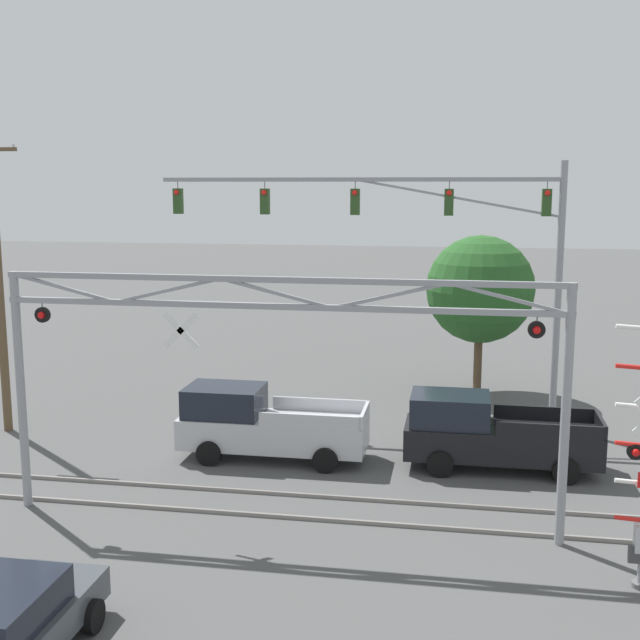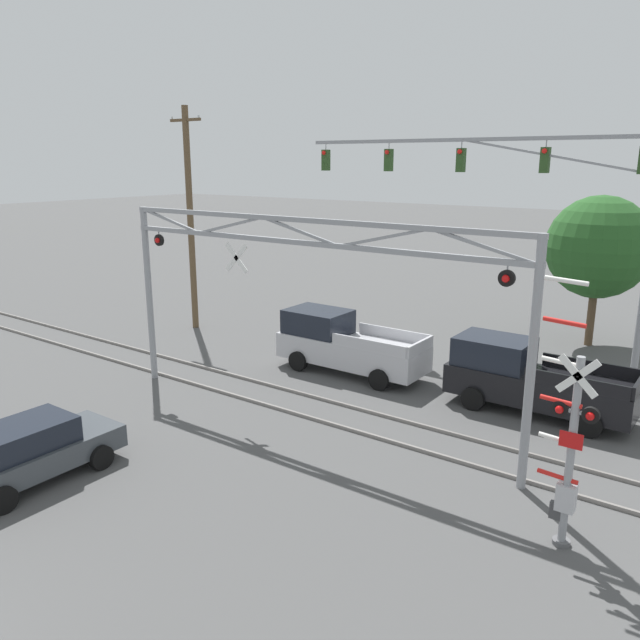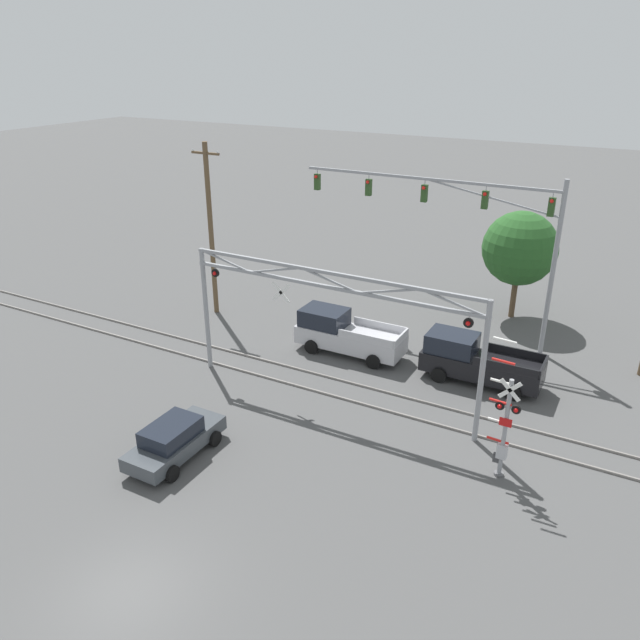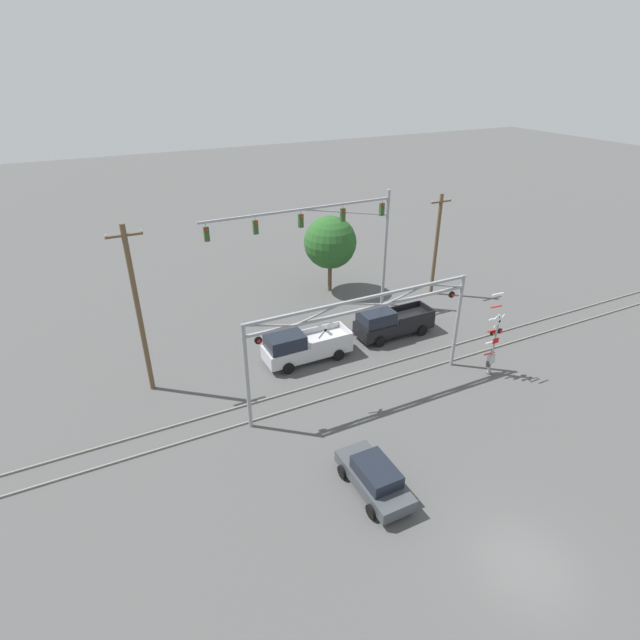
# 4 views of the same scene
# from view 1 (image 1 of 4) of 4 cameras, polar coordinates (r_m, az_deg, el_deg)

# --- Properties ---
(rail_track_near) EXTENTS (80.00, 0.08, 0.10)m
(rail_track_near) POSITION_cam_1_polar(r_m,az_deg,el_deg) (20.23, -2.81, -13.78)
(rail_track_near) COLOR gray
(rail_track_near) RESTS_ON ground_plane
(rail_track_far) EXTENTS (80.00, 0.08, 0.10)m
(rail_track_far) POSITION_cam_1_polar(r_m,az_deg,el_deg) (21.53, -1.95, -12.29)
(rail_track_far) COLOR gray
(rail_track_far) RESTS_ON ground_plane
(crossing_gantry) EXTENTS (13.32, 0.27, 6.00)m
(crossing_gantry) POSITION_cam_1_polar(r_m,az_deg,el_deg) (18.67, -3.16, -1.83)
(crossing_gantry) COLOR gray
(crossing_gantry) RESTS_ON ground_plane
(traffic_signal_span) EXTENTS (13.59, 0.39, 8.84)m
(traffic_signal_span) POSITION_cam_1_polar(r_m,az_deg,el_deg) (27.06, 8.85, 5.87)
(traffic_signal_span) COLOR gray
(traffic_signal_span) RESTS_ON ground_plane
(pickup_truck_lead) EXTENTS (5.54, 2.11, 2.14)m
(pickup_truck_lead) POSITION_cam_1_polar(r_m,az_deg,el_deg) (24.11, -4.13, -7.39)
(pickup_truck_lead) COLOR #B7B7BC
(pickup_truck_lead) RESTS_ON ground_plane
(pickup_truck_following) EXTENTS (5.48, 2.11, 2.14)m
(pickup_truck_following) POSITION_cam_1_polar(r_m,az_deg,el_deg) (23.68, 11.96, -7.91)
(pickup_truck_following) COLOR black
(pickup_truck_following) RESTS_ON ground_plane
(sedan_waiting) EXTENTS (1.95, 4.15, 1.49)m
(sedan_waiting) POSITION_cam_1_polar(r_m,az_deg,el_deg) (15.31, -21.27, -19.69)
(sedan_waiting) COLOR #3D4247
(sedan_waiting) RESTS_ON ground_plane
(background_tree_beyond_span) EXTENTS (4.14, 4.14, 6.18)m
(background_tree_beyond_span) POSITION_cam_1_polar(r_m,az_deg,el_deg) (31.39, 11.32, 2.15)
(background_tree_beyond_span) COLOR brown
(background_tree_beyond_span) RESTS_ON ground_plane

